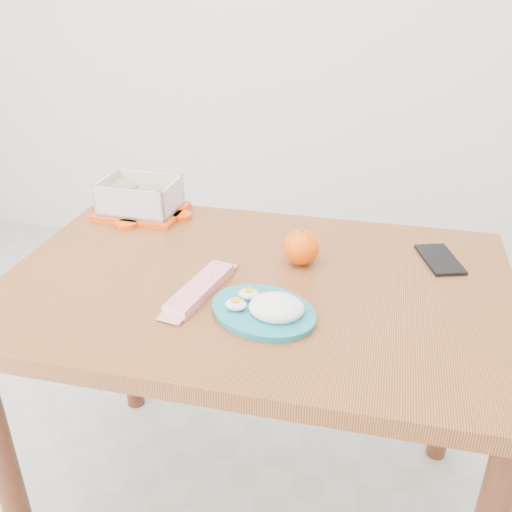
% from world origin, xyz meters
% --- Properties ---
extents(dining_table, '(1.14, 0.77, 0.75)m').
position_xyz_m(dining_table, '(0.21, 0.15, 0.64)').
color(dining_table, '#965D2A').
rests_on(dining_table, ground).
extents(food_container, '(0.24, 0.19, 0.10)m').
position_xyz_m(food_container, '(-0.19, 0.44, 0.80)').
color(food_container, '#FF4707').
rests_on(food_container, dining_table).
extents(orange_fruit, '(0.08, 0.08, 0.08)m').
position_xyz_m(orange_fruit, '(0.29, 0.25, 0.79)').
color(orange_fruit, orange).
rests_on(orange_fruit, dining_table).
extents(rice_plate, '(0.30, 0.30, 0.06)m').
position_xyz_m(rice_plate, '(0.26, 0.01, 0.77)').
color(rice_plate, teal).
rests_on(rice_plate, dining_table).
extents(candy_bar, '(0.10, 0.23, 0.02)m').
position_xyz_m(candy_bar, '(0.10, 0.07, 0.76)').
color(candy_bar, red).
rests_on(candy_bar, dining_table).
extents(smartphone, '(0.12, 0.17, 0.01)m').
position_xyz_m(smartphone, '(0.62, 0.33, 0.75)').
color(smartphone, black).
rests_on(smartphone, dining_table).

